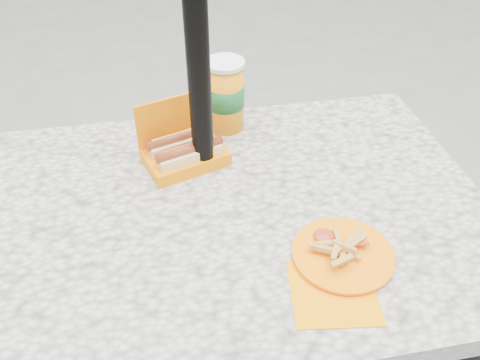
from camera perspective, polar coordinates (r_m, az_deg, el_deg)
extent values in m
cube|color=beige|center=(1.11, -2.89, -4.39)|extent=(1.20, 0.80, 0.05)
cylinder|color=black|center=(1.64, -21.89, -8.73)|extent=(0.07, 0.07, 0.70)
cylinder|color=black|center=(1.70, 12.93, -4.35)|extent=(0.07, 0.07, 0.70)
cylinder|color=black|center=(1.04, -4.96, 16.97)|extent=(0.05, 0.05, 2.20)
cube|color=orange|center=(1.22, -6.13, 2.52)|extent=(0.22, 0.17, 0.03)
cube|color=orange|center=(1.22, -7.47, 6.81)|extent=(0.18, 0.07, 0.12)
cube|color=beige|center=(1.19, -5.65, 2.55)|extent=(0.16, 0.09, 0.04)
cylinder|color=#94471E|center=(1.18, -5.72, 3.47)|extent=(0.16, 0.07, 0.02)
cylinder|color=#AC351A|center=(1.17, -5.75, 3.91)|extent=(0.14, 0.05, 0.01)
cube|color=beige|center=(1.23, -6.72, 3.92)|extent=(0.16, 0.09, 0.04)
cylinder|color=#94471E|center=(1.22, -6.81, 4.81)|extent=(0.16, 0.07, 0.02)
cylinder|color=gold|center=(1.21, -6.85, 5.25)|extent=(0.14, 0.05, 0.01)
cube|color=#FF9100|center=(0.96, 10.42, -12.25)|extent=(0.18, 0.18, 0.00)
cylinder|color=orange|center=(1.02, 11.47, -8.21)|extent=(0.19, 0.19, 0.01)
cylinder|color=orange|center=(1.01, 11.50, -8.08)|extent=(0.20, 0.20, 0.01)
cube|color=#C38A32|center=(1.01, 11.45, -7.77)|extent=(0.05, 0.02, 0.01)
cube|color=#C38A32|center=(0.97, 11.35, -8.90)|extent=(0.05, 0.03, 0.01)
cube|color=#C38A32|center=(0.99, 11.62, -7.38)|extent=(0.04, 0.04, 0.01)
cube|color=#C38A32|center=(1.01, 12.10, -6.83)|extent=(0.04, 0.04, 0.01)
cube|color=#C38A32|center=(0.99, 10.66, -7.86)|extent=(0.03, 0.05, 0.01)
cube|color=#C38A32|center=(1.01, 11.78, -7.81)|extent=(0.03, 0.05, 0.01)
cube|color=#C38A32|center=(1.03, 12.97, -6.05)|extent=(0.04, 0.05, 0.01)
cube|color=#C38A32|center=(1.02, 13.05, -6.70)|extent=(0.05, 0.03, 0.01)
cube|color=#C38A32|center=(0.99, 11.49, -8.38)|extent=(0.03, 0.05, 0.01)
cube|color=#C38A32|center=(1.00, 9.71, -7.12)|extent=(0.05, 0.02, 0.01)
cube|color=#C38A32|center=(0.99, 9.74, -7.72)|extent=(0.05, 0.03, 0.01)
cube|color=#C38A32|center=(1.02, 10.94, -6.48)|extent=(0.02, 0.05, 0.01)
cube|color=#C38A32|center=(1.00, 9.12, -7.28)|extent=(0.05, 0.02, 0.01)
cube|color=#C38A32|center=(1.01, 12.18, -7.97)|extent=(0.04, 0.05, 0.01)
cube|color=#C38A32|center=(1.00, 11.62, -7.38)|extent=(0.05, 0.02, 0.01)
ellipsoid|color=#AC351A|center=(1.03, 9.41, -6.18)|extent=(0.04, 0.04, 0.01)
cube|color=#B52E1E|center=(1.01, 12.04, -7.13)|extent=(0.08, 0.02, 0.00)
cylinder|color=orange|center=(1.31, -1.68, 9.29)|extent=(0.09, 0.09, 0.18)
cylinder|color=#185B27|center=(1.31, -1.68, 9.49)|extent=(0.10, 0.10, 0.06)
cylinder|color=white|center=(1.27, -1.76, 12.98)|extent=(0.10, 0.10, 0.01)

